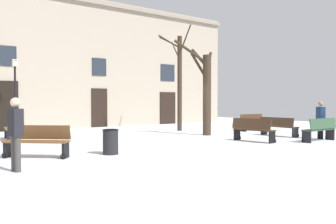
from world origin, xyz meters
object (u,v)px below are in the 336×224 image
tree_foreground (206,90)px  person_crossing_plaza (321,118)px  person_by_shop_door (16,131)px  bench_back_to_back_left (12,129)px  bench_facing_shops (278,126)px  litter_bin (111,142)px  bench_far_corner (37,141)px  streetlamp (15,87)px  bench_near_lamp (253,122)px  tree_right_of_center (179,80)px  bench_back_to_back_right (253,130)px  bench_by_litter_bin (320,129)px

tree_foreground → person_crossing_plaza: (2.82, -4.17, -1.26)m
person_by_shop_door → tree_foreground: bearing=102.3°
bench_back_to_back_left → bench_facing_shops: 11.75m
litter_bin → person_crossing_plaza: size_ratio=0.47×
litter_bin → bench_far_corner: (-1.97, 0.68, 0.09)m
streetlamp → bench_near_lamp: streetlamp is taller
bench_facing_shops → person_by_shop_door: (-11.83, -1.61, 0.48)m
streetlamp → bench_near_lamp: (10.92, -5.96, -1.84)m
litter_bin → bench_near_lamp: bearing=17.2°
tree_foreground → tree_right_of_center: bearing=77.8°
bench_back_to_back_right → bench_far_corner: size_ratio=1.06×
tree_right_of_center → streetlamp: 8.48m
litter_bin → bench_back_to_back_left: size_ratio=0.43×
litter_bin → bench_far_corner: 2.09m
bench_facing_shops → bench_near_lamp: 3.03m
person_by_shop_door → person_crossing_plaza: bearing=78.5°
litter_bin → bench_near_lamp: 10.76m
person_crossing_plaza → bench_far_corner: bearing=-71.7°
bench_far_corner → bench_back_to_back_right: bearing=34.1°
bench_facing_shops → bench_back_to_back_left: bearing=62.6°
bench_back_to_back_right → person_by_shop_door: (-9.10, -0.79, 0.45)m
streetlamp → bench_back_to_back_left: streetlamp is taller
bench_near_lamp → tree_foreground: bearing=-170.7°
streetlamp → bench_by_litter_bin: bearing=-50.7°
tree_foreground → person_by_shop_door: 10.27m
bench_facing_shops → person_crossing_plaza: bearing=-166.8°
person_by_shop_door → person_crossing_plaza: (12.23, -0.25, -0.05)m
tree_right_of_center → person_by_shop_door: 12.22m
bench_far_corner → bench_by_litter_bin: bearing=27.3°
bench_facing_shops → streetlamp: bearing=48.9°
bench_back_to_back_left → bench_facing_shops: (10.33, -5.61, -0.01)m
tree_right_of_center → bench_back_to_back_right: 6.46m
tree_foreground → bench_back_to_back_right: size_ratio=2.48×
tree_right_of_center → streetlamp: tree_right_of_center is taller
streetlamp → bench_back_to_back_right: (6.78, -9.47, -1.83)m
streetlamp → litter_bin: bearing=-86.0°
bench_facing_shops → bench_far_corner: size_ratio=1.12×
bench_facing_shops → bench_far_corner: bearing=90.2°
streetlamp → bench_near_lamp: 12.58m
bench_back_to_back_right → tree_foreground: bearing=-13.1°
streetlamp → litter_bin: (0.64, -9.15, -1.93)m
litter_bin → person_crossing_plaza: 9.38m
tree_right_of_center → person_crossing_plaza: (2.21, -6.99, -1.90)m
person_by_shop_door → bench_by_litter_bin: bearing=75.8°
bench_back_to_back_left → bench_facing_shops: size_ratio=0.92×
litter_bin → bench_near_lamp: size_ratio=0.45×
litter_bin → bench_facing_shops: (8.87, 0.51, 0.07)m
streetlamp → litter_bin: streetlamp is taller
tree_foreground → bench_near_lamp: tree_foreground is taller
tree_foreground → bench_far_corner: bearing=-165.8°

